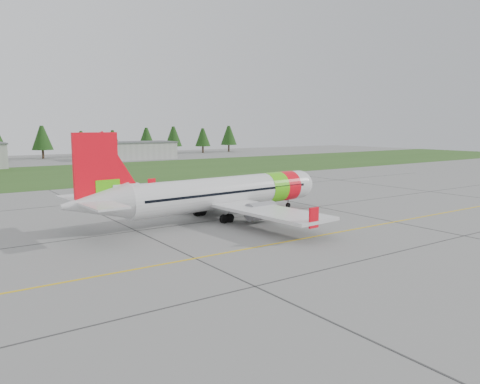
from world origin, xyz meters
TOP-DOWN VIEW (x-y plane):
  - ground at (0.00, 0.00)m, footprint 320.00×320.00m
  - aircraft at (-4.52, 20.89)m, footprint 32.61×30.11m
  - grass_strip at (0.00, 82.00)m, footprint 320.00×50.00m
  - taxi_guideline at (0.00, 8.00)m, footprint 120.00×0.25m
  - hangar_east at (25.00, 118.00)m, footprint 24.00×12.00m
  - treeline at (0.00, 138.00)m, footprint 160.00×8.00m

SIDE VIEW (x-z plane):
  - ground at x=0.00m, z-range 0.00..0.00m
  - taxi_guideline at x=0.00m, z-range 0.00..0.02m
  - grass_strip at x=0.00m, z-range 0.00..0.03m
  - hangar_east at x=25.00m, z-range 0.00..5.20m
  - aircraft at x=-4.52m, z-range -2.09..7.79m
  - treeline at x=0.00m, z-range 0.00..10.00m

